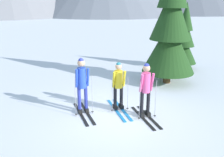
{
  "coord_description": "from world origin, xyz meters",
  "views": [
    {
      "loc": [
        -1.94,
        -6.93,
        3.52
      ],
      "look_at": [
        -0.1,
        0.45,
        1.05
      ],
      "focal_mm": 38.59,
      "sensor_mm": 36.0,
      "label": 1
    }
  ],
  "objects_px": {
    "skier_in_blue": "(82,82)",
    "pine_tree_near": "(184,39)",
    "skier_in_yellow": "(118,85)",
    "skier_in_pink": "(146,88)",
    "pine_tree_mid": "(171,26)"
  },
  "relations": [
    {
      "from": "skier_in_blue",
      "to": "skier_in_pink",
      "type": "distance_m",
      "value": 2.02
    },
    {
      "from": "skier_in_yellow",
      "to": "skier_in_blue",
      "type": "bearing_deg",
      "value": 178.15
    },
    {
      "from": "skier_in_yellow",
      "to": "skier_in_pink",
      "type": "relative_size",
      "value": 1.03
    },
    {
      "from": "skier_in_pink",
      "to": "skier_in_blue",
      "type": "bearing_deg",
      "value": 157.5
    },
    {
      "from": "skier_in_pink",
      "to": "pine_tree_near",
      "type": "distance_m",
      "value": 6.34
    },
    {
      "from": "skier_in_blue",
      "to": "pine_tree_near",
      "type": "distance_m",
      "value": 7.19
    },
    {
      "from": "skier_in_blue",
      "to": "pine_tree_mid",
      "type": "relative_size",
      "value": 0.34
    },
    {
      "from": "skier_in_blue",
      "to": "pine_tree_mid",
      "type": "distance_m",
      "value": 4.79
    },
    {
      "from": "skier_in_blue",
      "to": "pine_tree_mid",
      "type": "height_order",
      "value": "pine_tree_mid"
    },
    {
      "from": "skier_in_yellow",
      "to": "pine_tree_near",
      "type": "distance_m",
      "value": 6.29
    },
    {
      "from": "pine_tree_near",
      "to": "pine_tree_mid",
      "type": "xyz_separation_m",
      "value": [
        -1.86,
        -1.96,
        0.91
      ]
    },
    {
      "from": "pine_tree_near",
      "to": "skier_in_blue",
      "type": "bearing_deg",
      "value": -145.4
    },
    {
      "from": "pine_tree_near",
      "to": "skier_in_pink",
      "type": "bearing_deg",
      "value": -129.82
    },
    {
      "from": "pine_tree_near",
      "to": "pine_tree_mid",
      "type": "height_order",
      "value": "pine_tree_mid"
    },
    {
      "from": "skier_in_yellow",
      "to": "pine_tree_mid",
      "type": "bearing_deg",
      "value": 37.04
    }
  ]
}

